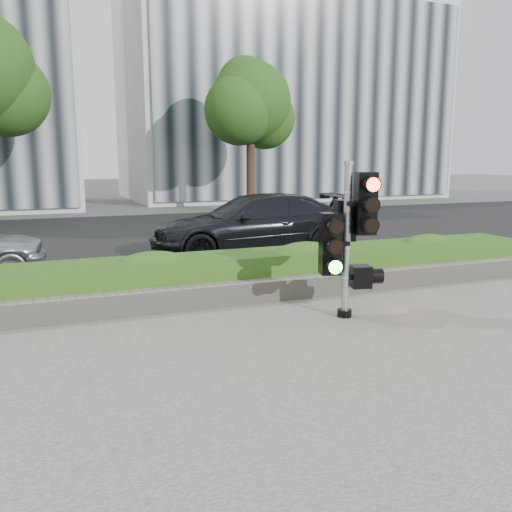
# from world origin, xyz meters

# --- Properties ---
(ground) EXTENTS (120.00, 120.00, 0.00)m
(ground) POSITION_xyz_m (0.00, 0.00, 0.00)
(ground) COLOR #51514C
(ground) RESTS_ON ground
(sidewalk) EXTENTS (16.00, 11.00, 0.03)m
(sidewalk) POSITION_xyz_m (0.00, -2.50, 0.01)
(sidewalk) COLOR #9E9389
(sidewalk) RESTS_ON ground
(road) EXTENTS (60.00, 13.00, 0.02)m
(road) POSITION_xyz_m (0.00, 10.00, 0.01)
(road) COLOR black
(road) RESTS_ON ground
(curb) EXTENTS (60.00, 0.25, 0.12)m
(curb) POSITION_xyz_m (0.00, 3.15, 0.06)
(curb) COLOR gray
(curb) RESTS_ON ground
(stone_wall) EXTENTS (12.00, 0.32, 0.34)m
(stone_wall) POSITION_xyz_m (0.00, 1.90, 0.20)
(stone_wall) COLOR gray
(stone_wall) RESTS_ON sidewalk
(hedge) EXTENTS (12.00, 1.00, 0.68)m
(hedge) POSITION_xyz_m (0.00, 2.55, 0.37)
(hedge) COLOR #54972E
(hedge) RESTS_ON sidewalk
(building_right) EXTENTS (18.00, 10.00, 12.00)m
(building_right) POSITION_xyz_m (11.00, 25.00, 6.00)
(building_right) COLOR #B7B7B2
(building_right) RESTS_ON ground
(tree_right) EXTENTS (4.10, 3.58, 6.53)m
(tree_right) POSITION_xyz_m (5.48, 15.55, 4.48)
(tree_right) COLOR black
(tree_right) RESTS_ON ground
(traffic_signal) EXTENTS (0.82, 0.66, 2.23)m
(traffic_signal) POSITION_xyz_m (1.23, 0.66, 1.26)
(traffic_signal) COLOR black
(traffic_signal) RESTS_ON sidewalk
(car_dark) EXTENTS (5.04, 2.14, 1.45)m
(car_dark) POSITION_xyz_m (1.91, 6.01, 0.74)
(car_dark) COLOR black
(car_dark) RESTS_ON road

